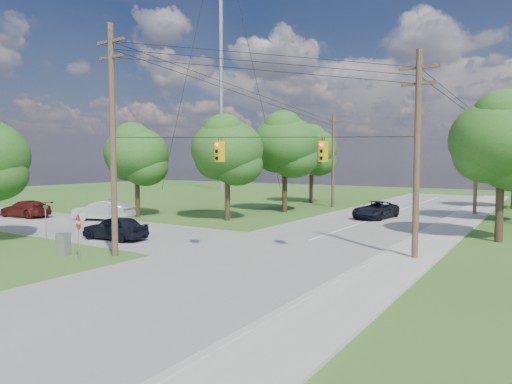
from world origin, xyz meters
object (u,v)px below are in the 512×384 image
Objects in this scene: car_cross_silver at (103,210)px; car_main_north at (375,210)px; do_not_enter_sign at (78,227)px; pole_north_e at (476,159)px; car_cross_dark at (115,228)px; car_cross_far at (25,209)px; pole_sw at (113,137)px; pole_ne at (417,151)px; pole_north_w at (333,159)px; control_cabinet at (63,244)px.

car_cross_silver reaches higher than car_main_north.
car_cross_silver is at bearing 157.15° from do_not_enter_sign.
car_cross_dark is (-17.31, -26.39, -4.34)m from pole_north_e.
pole_north_e is 1.98× the size of car_cross_far.
car_cross_silver is at bearing -137.01° from car_main_north.
car_main_north is (26.22, 15.86, -0.00)m from car_cross_far.
car_cross_far is (-15.80, 3.43, -0.02)m from car_cross_dark.
car_cross_silver is (-25.53, -20.70, -4.26)m from pole_north_e.
pole_ne is (13.50, 7.60, -0.76)m from pole_sw.
car_main_north is at bearing -45.38° from pole_north_w.
do_not_enter_sign is (-0.63, -1.73, -4.53)m from pole_sw.
car_cross_far is 20.77m from do_not_enter_sign.
pole_north_w is (-0.40, 29.60, -1.10)m from pole_sw.
pole_north_e is 33.14m from car_cross_silver.
pole_sw is 32.55m from pole_north_e.
pole_sw is at bearing -99.49° from car_main_north.
car_cross_far is 19.03m from control_cabinet.
pole_ne reaches higher than do_not_enter_sign.
pole_north_e is 35.14m from control_cabinet.
do_not_enter_sign is (18.98, -8.37, 0.93)m from car_cross_far.
do_not_enter_sign is (-0.23, -31.33, -3.44)m from pole_north_w.
pole_north_w is at bearing 77.17° from control_cabinet.
car_cross_dark is 21.92m from car_main_north.
pole_sw is 21.42m from car_cross_far.
car_cross_silver is 0.97× the size of car_main_north.
pole_north_w is at bearing 180.00° from pole_north_e.
pole_north_w reaches higher than do_not_enter_sign.
car_cross_far is (-19.61, 6.64, -5.46)m from pole_sw.
pole_ne is at bearing -90.00° from pole_north_e.
do_not_enter_sign is at bearing -110.12° from pole_sw.
pole_sw is at bearing 21.69° from control_cabinet.
pole_north_w is 31.41m from control_cabinet.
pole_ne is at bearing 99.01° from car_cross_dark.
pole_north_e is (13.50, 29.60, -1.10)m from pole_sw.
pole_ne reaches higher than control_cabinet.
car_cross_silver is at bearing 177.09° from pole_ne.
pole_ne is at bearing 29.38° from pole_sw.
pole_north_e is 31.86m from car_cross_dark.
car_cross_dark is at bearing 71.73° from car_cross_far.
do_not_enter_sign reaches higher than car_main_north.
pole_sw is at bearing -114.52° from pole_north_e.
pole_north_e is at bearing 0.00° from pole_north_w.
car_cross_silver is at bearing -140.97° from pole_north_e.
car_main_north is (-6.89, -7.10, -4.37)m from pole_north_e.
pole_ne is 1.05× the size of pole_north_e.
car_cross_dark is 10.00m from car_cross_silver.
pole_north_w is 1.90× the size of car_main_north.
pole_sw is 24.08m from car_main_north.
pole_north_e is at bearing 85.88° from do_not_enter_sign.
car_cross_dark is 16.17m from car_cross_far.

